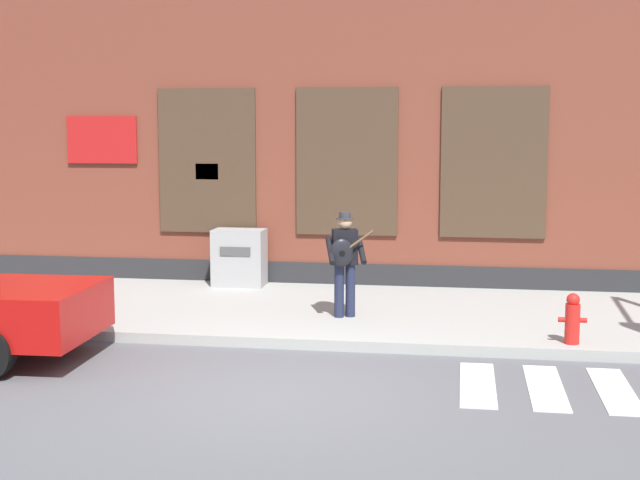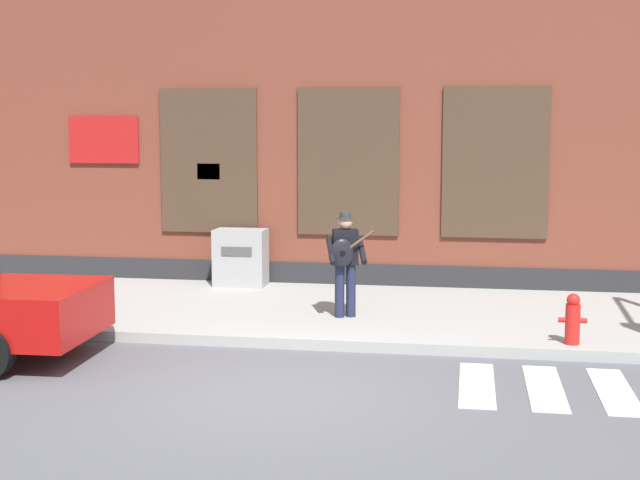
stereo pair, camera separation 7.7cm
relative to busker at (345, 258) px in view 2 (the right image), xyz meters
name	(u,v)px [view 2 (the right image)]	position (x,y,z in m)	size (l,w,h in m)	color
ground_plane	(274,392)	(-0.35, -3.53, -1.08)	(160.00, 160.00, 0.00)	#56565B
sidewalk	(329,312)	(-0.35, 0.68, -1.01)	(28.00, 4.44, 0.15)	#9E9E99
building_backdrop	(362,84)	(-0.35, 4.89, 2.87)	(28.00, 4.06, 7.91)	brown
busker	(345,258)	(0.00, 0.00, 0.00)	(0.78, 0.65, 1.64)	#1E233D
utility_box	(241,257)	(-2.30, 2.45, -0.41)	(0.95, 0.61, 1.05)	#9E9E9E
fire_hydrant	(573,319)	(3.29, -1.19, -0.59)	(0.38, 0.20, 0.70)	red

